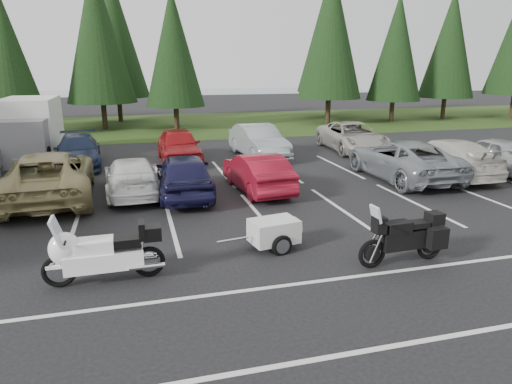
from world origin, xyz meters
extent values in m
plane|color=black|center=(0.00, 0.00, 0.00)|extent=(120.00, 120.00, 0.00)
cube|color=#223912|center=(0.00, 24.00, 0.01)|extent=(80.00, 16.00, 0.01)
cube|color=slate|center=(4.00, 55.00, 0.00)|extent=(70.00, 50.00, 0.02)
cube|color=silver|center=(0.00, 2.00, 0.00)|extent=(32.00, 16.00, 0.01)
cylinder|color=#332316|center=(-10.50, 21.40, 1.06)|extent=(0.36, 0.36, 2.11)
cone|color=black|center=(-10.50, 21.40, 5.28)|extent=(3.87, 3.87, 7.48)
cylinder|color=#332316|center=(-5.00, 22.90, 1.31)|extent=(0.36, 0.36, 2.62)
cone|color=black|center=(-5.00, 22.90, 6.54)|extent=(4.80, 4.80, 9.27)
cylinder|color=#332316|center=(0.00, 21.60, 1.13)|extent=(0.36, 0.36, 2.26)
cone|color=black|center=(0.00, 21.60, 5.64)|extent=(4.14, 4.14, 7.99)
cylinder|color=#332316|center=(12.00, 22.10, 1.34)|extent=(0.36, 0.36, 2.69)
cone|color=black|center=(12.00, 22.10, 6.72)|extent=(4.93, 4.93, 9.52)
cylinder|color=#332316|center=(17.50, 21.80, 1.16)|extent=(0.36, 0.36, 2.33)
cone|color=black|center=(17.50, 21.80, 5.82)|extent=(4.27, 4.27, 8.24)
cylinder|color=#332316|center=(23.00, 22.60, 1.24)|extent=(0.36, 0.36, 2.47)
cone|color=black|center=(23.00, 22.60, 6.18)|extent=(4.53, 4.53, 8.76)
cylinder|color=#332316|center=(-4.00, 27.50, 1.36)|extent=(0.36, 0.36, 2.71)
cone|color=black|center=(-4.00, 27.50, 6.78)|extent=(4.97, 4.97, 9.61)
cylinder|color=#332316|center=(14.00, 26.80, 1.50)|extent=(0.36, 0.36, 3.00)
cone|color=black|center=(14.00, 26.80, 7.50)|extent=(5.50, 5.50, 10.62)
imported|color=#938755|center=(-5.96, 4.68, 0.84)|extent=(3.14, 6.18, 1.68)
imported|color=white|center=(-3.23, 4.65, 0.66)|extent=(2.04, 4.62, 1.32)
imported|color=#171639|center=(-1.47, 3.91, 0.78)|extent=(1.96, 4.61, 1.55)
imported|color=maroon|center=(1.19, 3.92, 0.70)|extent=(1.80, 4.36, 1.40)
imported|color=gray|center=(7.36, 4.20, 0.79)|extent=(2.69, 5.74, 1.59)
imported|color=beige|center=(9.38, 4.18, 0.78)|extent=(2.21, 5.36, 1.55)
imported|color=#A0A1A5|center=(11.90, 4.29, 0.76)|extent=(2.02, 4.57, 1.53)
imported|color=#19243F|center=(-5.58, 10.15, 0.70)|extent=(2.30, 4.92, 1.39)
imported|color=maroon|center=(-1.02, 9.99, 0.79)|extent=(1.90, 4.63, 1.57)
imported|color=gray|center=(2.94, 10.10, 0.80)|extent=(2.12, 5.01, 1.61)
imported|color=#A5A198|center=(8.28, 10.47, 0.76)|extent=(2.89, 5.64, 1.52)
camera|label=1|loc=(-3.08, -11.73, 4.47)|focal=32.00mm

